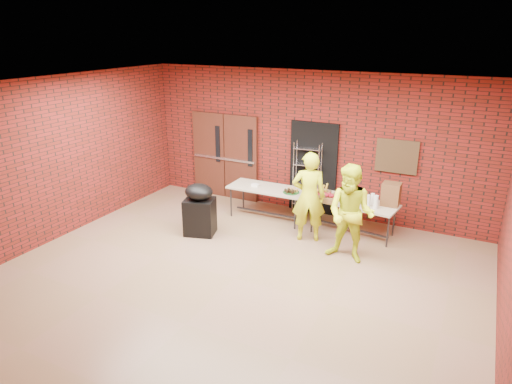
% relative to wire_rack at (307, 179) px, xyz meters
% --- Properties ---
extents(room, '(8.08, 7.08, 3.28)m').
position_rel_wire_rack_xyz_m(room, '(-0.01, -3.32, 0.77)').
color(room, olive).
rests_on(room, ground).
extents(double_doors, '(1.78, 0.12, 2.10)m').
position_rel_wire_rack_xyz_m(double_doors, '(-2.20, 0.12, 0.22)').
color(double_doors, '#441D13').
rests_on(double_doors, room).
extents(dark_doorway, '(1.10, 0.06, 2.10)m').
position_rel_wire_rack_xyz_m(dark_doorway, '(0.09, 0.14, 0.22)').
color(dark_doorway, black).
rests_on(dark_doorway, room).
extents(bronze_plaque, '(0.85, 0.04, 0.70)m').
position_rel_wire_rack_xyz_m(bronze_plaque, '(1.89, 0.13, 0.72)').
color(bronze_plaque, '#44301B').
rests_on(bronze_plaque, room).
extents(wire_rack, '(0.63, 0.28, 1.66)m').
position_rel_wire_rack_xyz_m(wire_rack, '(0.00, 0.00, 0.00)').
color(wire_rack, '#BBBBC2').
rests_on(wire_rack, room).
extents(table_left, '(1.76, 0.75, 0.72)m').
position_rel_wire_rack_xyz_m(table_left, '(-0.65, -0.67, -0.17)').
color(table_left, tan).
rests_on(table_left, room).
extents(table_right, '(1.83, 0.95, 0.72)m').
position_rel_wire_rack_xyz_m(table_right, '(1.27, -0.66, -0.17)').
color(table_right, tan).
rests_on(table_right, room).
extents(basket_bananas, '(0.49, 0.38, 0.15)m').
position_rel_wire_rack_xyz_m(basket_bananas, '(0.52, -0.75, -0.04)').
color(basket_bananas, olive).
rests_on(basket_bananas, table_right).
extents(basket_oranges, '(0.50, 0.39, 0.16)m').
position_rel_wire_rack_xyz_m(basket_oranges, '(1.10, -0.61, -0.04)').
color(basket_oranges, olive).
rests_on(basket_oranges, table_right).
extents(basket_apples, '(0.46, 0.36, 0.14)m').
position_rel_wire_rack_xyz_m(basket_apples, '(0.74, -0.85, -0.05)').
color(basket_apples, olive).
rests_on(basket_apples, table_right).
extents(muffin_tray, '(0.35, 0.35, 0.09)m').
position_rel_wire_rack_xyz_m(muffin_tray, '(-0.07, -0.74, -0.07)').
color(muffin_tray, '#15511C').
rests_on(muffin_tray, table_left).
extents(napkin_box, '(0.16, 0.11, 0.05)m').
position_rel_wire_rack_xyz_m(napkin_box, '(-0.94, -0.71, -0.08)').
color(napkin_box, white).
rests_on(napkin_box, table_left).
extents(coffee_dispenser, '(0.35, 0.31, 0.46)m').
position_rel_wire_rack_xyz_m(coffee_dispenser, '(1.97, -0.53, 0.12)').
color(coffee_dispenser, brown).
rests_on(coffee_dispenser, table_right).
extents(cup_stack_front, '(0.08, 0.08, 0.23)m').
position_rel_wire_rack_xyz_m(cup_stack_front, '(1.58, -0.79, 0.01)').
color(cup_stack_front, white).
rests_on(cup_stack_front, table_right).
extents(cup_stack_mid, '(0.09, 0.09, 0.27)m').
position_rel_wire_rack_xyz_m(cup_stack_mid, '(1.75, -0.84, 0.02)').
color(cup_stack_mid, white).
rests_on(cup_stack_mid, table_right).
extents(cup_stack_back, '(0.08, 0.08, 0.23)m').
position_rel_wire_rack_xyz_m(cup_stack_back, '(1.64, -0.67, 0.01)').
color(cup_stack_back, white).
rests_on(cup_stack_back, table_right).
extents(covered_grill, '(0.71, 0.65, 1.08)m').
position_rel_wire_rack_xyz_m(covered_grill, '(-1.53, -2.06, -0.29)').
color(covered_grill, black).
rests_on(covered_grill, room).
extents(volunteer_woman, '(0.78, 0.66, 1.82)m').
position_rel_wire_rack_xyz_m(volunteer_woman, '(0.54, -1.31, 0.08)').
color(volunteer_woman, '#D4E719').
rests_on(volunteer_woman, room).
extents(volunteer_man, '(0.94, 0.76, 1.81)m').
position_rel_wire_rack_xyz_m(volunteer_man, '(1.52, -1.78, 0.07)').
color(volunteer_man, '#D4E719').
rests_on(volunteer_man, room).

